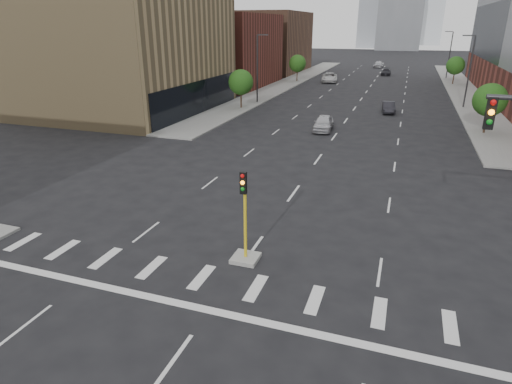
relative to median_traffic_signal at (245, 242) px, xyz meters
The scene contains 18 objects.
sidewalk_left_far 66.75m from the median_traffic_signal, 102.99° to the left, with size 5.00×92.00×0.15m, color gray.
sidewalk_right_far 66.75m from the median_traffic_signal, 77.01° to the left, with size 5.00×92.00×0.15m, color gray.
building_left_mid 41.90m from the median_traffic_signal, 131.55° to the left, with size 20.00×24.00×14.00m, color #9B8257.
building_left_far_a 63.52m from the median_traffic_signal, 115.74° to the left, with size 20.00×22.00×12.00m, color brown.
building_left_far_b 87.64m from the median_traffic_signal, 108.32° to the left, with size 20.00×24.00×13.00m, color brown.
median_traffic_signal is the anchor object (origin of this frame).
streetlight_right_a 48.12m from the median_traffic_signal, 73.76° to the left, with size 1.60×0.22×9.07m.
streetlight_right_b 82.23m from the median_traffic_signal, 80.60° to the left, with size 1.60×0.22×9.07m.
streetlight_left 43.36m from the median_traffic_signal, 108.10° to the left, with size 1.60×0.22×9.07m.
tree_left_near 38.73m from the median_traffic_signal, 111.23° to the left, with size 3.20×3.20×4.85m.
tree_left_far 67.54m from the median_traffic_signal, 101.97° to the left, with size 3.20×3.20×4.85m.
tree_right_near 34.13m from the median_traffic_signal, 65.72° to the left, with size 3.20×3.20×4.85m.
tree_right_far 72.44m from the median_traffic_signal, 78.85° to the left, with size 3.20×3.20×4.85m.
car_near_left 27.32m from the median_traffic_signal, 93.23° to the left, with size 1.84×4.58×1.56m, color #B6B7BB.
car_mid_right 39.73m from the median_traffic_signal, 83.76° to the left, with size 1.42×4.07×1.34m, color #232228.
car_far_left 68.10m from the median_traffic_signal, 96.74° to the left, with size 2.83×6.15×1.71m, color silver.
car_deep_right 83.47m from the median_traffic_signal, 88.97° to the left, with size 1.95×4.80×1.39m, color black.
car_distant 101.49m from the median_traffic_signal, 90.74° to the left, with size 2.01×5.00×1.70m, color silver.
Camera 1 is at (6.16, -7.31, 10.25)m, focal length 30.00 mm.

